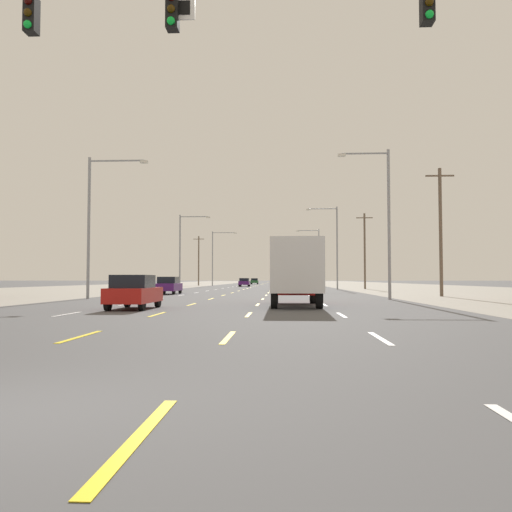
{
  "coord_description": "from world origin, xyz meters",
  "views": [
    {
      "loc": [
        2.99,
        -4.94,
        1.37
      ],
      "look_at": [
        0.46,
        46.36,
        3.65
      ],
      "focal_mm": 35.96,
      "sensor_mm": 36.0,
      "label": 1
    }
  ],
  "objects_px": {
    "box_truck_inner_right_near": "(295,269)",
    "streetlight_left_row_2": "(215,254)",
    "hatchback_inner_left_nearest": "(134,292)",
    "sedan_inner_left_far": "(244,282)",
    "hatchback_far_left_mid": "(169,285)",
    "sedan_inner_left_farther": "(255,281)",
    "streetlight_right_row_2": "(317,253)",
    "suv_inner_right_farthest": "(284,280)",
    "streetlight_right_row_1": "(334,242)",
    "suv_inner_right_midfar": "(284,282)",
    "streetlight_left_row_0": "(95,216)",
    "streetlight_right_row_0": "(384,214)",
    "streetlight_left_row_1": "(183,246)"
  },
  "relations": [
    {
      "from": "box_truck_inner_right_near",
      "to": "streetlight_left_row_2",
      "type": "distance_m",
      "value": 72.95
    },
    {
      "from": "hatchback_inner_left_nearest",
      "to": "sedan_inner_left_far",
      "type": "relative_size",
      "value": 0.87
    },
    {
      "from": "hatchback_far_left_mid",
      "to": "sedan_inner_left_farther",
      "type": "distance_m",
      "value": 82.35
    },
    {
      "from": "streetlight_left_row_2",
      "to": "streetlight_right_row_2",
      "type": "distance_m",
      "value": 19.41
    },
    {
      "from": "streetlight_left_row_2",
      "to": "suv_inner_right_farthest",
      "type": "bearing_deg",
      "value": 69.34
    },
    {
      "from": "streetlight_right_row_1",
      "to": "streetlight_left_row_2",
      "type": "distance_m",
      "value": 37.05
    },
    {
      "from": "box_truck_inner_right_near",
      "to": "streetlight_right_row_2",
      "type": "bearing_deg",
      "value": 85.17
    },
    {
      "from": "hatchback_inner_left_nearest",
      "to": "sedan_inner_left_far",
      "type": "bearing_deg",
      "value": 89.75
    },
    {
      "from": "suv_inner_right_midfar",
      "to": "hatchback_far_left_mid",
      "type": "bearing_deg",
      "value": -123.89
    },
    {
      "from": "hatchback_inner_left_nearest",
      "to": "sedan_inner_left_farther",
      "type": "height_order",
      "value": "hatchback_inner_left_nearest"
    },
    {
      "from": "box_truck_inner_right_near",
      "to": "suv_inner_right_farthest",
      "type": "xyz_separation_m",
      "value": [
        -0.1,
        106.76,
        -0.81
      ]
    },
    {
      "from": "box_truck_inner_right_near",
      "to": "streetlight_left_row_0",
      "type": "distance_m",
      "value": 16.34
    },
    {
      "from": "hatchback_inner_left_nearest",
      "to": "streetlight_right_row_1",
      "type": "xyz_separation_m",
      "value": [
        13.44,
        42.89,
        5.29
      ]
    },
    {
      "from": "hatchback_far_left_mid",
      "to": "suv_inner_right_midfar",
      "type": "xyz_separation_m",
      "value": [
        10.4,
        15.49,
        0.24
      ]
    },
    {
      "from": "streetlight_right_row_0",
      "to": "suv_inner_right_midfar",
      "type": "bearing_deg",
      "value": 103.75
    },
    {
      "from": "sedan_inner_left_far",
      "to": "streetlight_left_row_1",
      "type": "relative_size",
      "value": 0.46
    },
    {
      "from": "hatchback_inner_left_nearest",
      "to": "sedan_inner_left_farther",
      "type": "distance_m",
      "value": 104.57
    },
    {
      "from": "sedan_inner_left_far",
      "to": "streetlight_left_row_2",
      "type": "relative_size",
      "value": 0.43
    },
    {
      "from": "suv_inner_right_farthest",
      "to": "streetlight_left_row_0",
      "type": "distance_m",
      "value": 99.25
    },
    {
      "from": "hatchback_far_left_mid",
      "to": "streetlight_left_row_2",
      "type": "relative_size",
      "value": 0.37
    },
    {
      "from": "sedan_inner_left_farther",
      "to": "sedan_inner_left_far",
      "type": "bearing_deg",
      "value": -89.62
    },
    {
      "from": "hatchback_inner_left_nearest",
      "to": "suv_inner_right_farthest",
      "type": "relative_size",
      "value": 0.8
    },
    {
      "from": "box_truck_inner_right_near",
      "to": "sedan_inner_left_farther",
      "type": "xyz_separation_m",
      "value": [
        -7.33,
        101.74,
        -1.08
      ]
    },
    {
      "from": "hatchback_inner_left_nearest",
      "to": "sedan_inner_left_far",
      "type": "distance_m",
      "value": 65.73
    },
    {
      "from": "hatchback_inner_left_nearest",
      "to": "box_truck_inner_right_near",
      "type": "xyz_separation_m",
      "value": [
        7.36,
        2.83,
        1.05
      ]
    },
    {
      "from": "box_truck_inner_right_near",
      "to": "streetlight_right_row_1",
      "type": "xyz_separation_m",
      "value": [
        6.08,
        40.05,
        4.24
      ]
    },
    {
      "from": "hatchback_inner_left_nearest",
      "to": "hatchback_far_left_mid",
      "type": "height_order",
      "value": "same"
    },
    {
      "from": "sedan_inner_left_farther",
      "to": "streetlight_left_row_1",
      "type": "bearing_deg",
      "value": -95.65
    },
    {
      "from": "hatchback_inner_left_nearest",
      "to": "streetlight_left_row_1",
      "type": "relative_size",
      "value": 0.4
    },
    {
      "from": "sedan_inner_left_farther",
      "to": "streetlight_left_row_1",
      "type": "distance_m",
      "value": 62.18
    },
    {
      "from": "hatchback_inner_left_nearest",
      "to": "suv_inner_right_farthest",
      "type": "bearing_deg",
      "value": 86.21
    },
    {
      "from": "suv_inner_right_midfar",
      "to": "streetlight_right_row_0",
      "type": "relative_size",
      "value": 0.49
    },
    {
      "from": "hatchback_far_left_mid",
      "to": "sedan_inner_left_far",
      "type": "distance_m",
      "value": 43.59
    },
    {
      "from": "suv_inner_right_farthest",
      "to": "streetlight_right_row_2",
      "type": "bearing_deg",
      "value": -80.09
    },
    {
      "from": "suv_inner_right_midfar",
      "to": "streetlight_right_row_1",
      "type": "relative_size",
      "value": 0.46
    },
    {
      "from": "sedan_inner_left_far",
      "to": "streetlight_right_row_1",
      "type": "bearing_deg",
      "value": -60.06
    },
    {
      "from": "hatchback_inner_left_nearest",
      "to": "streetlight_left_row_2",
      "type": "height_order",
      "value": "streetlight_left_row_2"
    },
    {
      "from": "suv_inner_right_midfar",
      "to": "sedan_inner_left_farther",
      "type": "distance_m",
      "value": 67.16
    },
    {
      "from": "suv_inner_right_farthest",
      "to": "streetlight_left_row_1",
      "type": "relative_size",
      "value": 0.51
    },
    {
      "from": "suv_inner_right_midfar",
      "to": "streetlight_left_row_2",
      "type": "height_order",
      "value": "streetlight_left_row_2"
    },
    {
      "from": "box_truck_inner_right_near",
      "to": "sedan_inner_left_far",
      "type": "distance_m",
      "value": 63.3
    },
    {
      "from": "sedan_inner_left_far",
      "to": "streetlight_right_row_0",
      "type": "relative_size",
      "value": 0.45
    },
    {
      "from": "streetlight_right_row_0",
      "to": "streetlight_right_row_1",
      "type": "xyz_separation_m",
      "value": [
        -0.07,
        31.54,
        0.38
      ]
    },
    {
      "from": "streetlight_left_row_1",
      "to": "streetlight_right_row_1",
      "type": "xyz_separation_m",
      "value": [
        19.52,
        0.0,
        0.48
      ]
    },
    {
      "from": "hatchback_far_left_mid",
      "to": "sedan_inner_left_farther",
      "type": "bearing_deg",
      "value": 87.64
    },
    {
      "from": "sedan_inner_left_farther",
      "to": "suv_inner_right_farthest",
      "type": "distance_m",
      "value": 8.81
    },
    {
      "from": "streetlight_left_row_1",
      "to": "streetlight_left_row_2",
      "type": "height_order",
      "value": "streetlight_left_row_2"
    },
    {
      "from": "streetlight_right_row_0",
      "to": "sedan_inner_left_far",
      "type": "bearing_deg",
      "value": 103.67
    },
    {
      "from": "box_truck_inner_right_near",
      "to": "sedan_inner_left_farther",
      "type": "relative_size",
      "value": 1.6
    },
    {
      "from": "hatchback_inner_left_nearest",
      "to": "sedan_inner_left_farther",
      "type": "relative_size",
      "value": 0.87
    }
  ]
}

